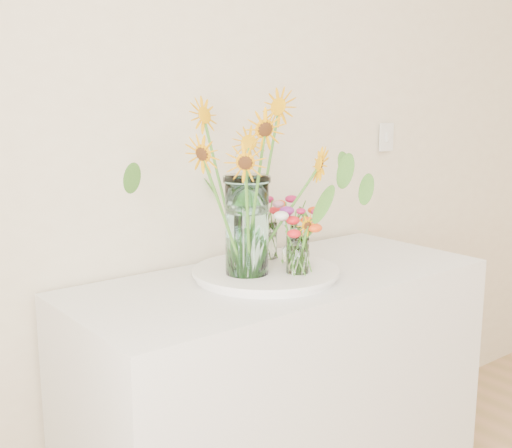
% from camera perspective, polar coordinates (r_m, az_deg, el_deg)
% --- Properties ---
extents(counter, '(1.40, 0.60, 0.90)m').
position_cam_1_polar(counter, '(2.25, 2.22, -15.68)').
color(counter, white).
rests_on(counter, ground_plane).
extents(tray, '(0.44, 0.44, 0.02)m').
position_cam_1_polar(tray, '(2.05, 0.87, -4.49)').
color(tray, white).
rests_on(tray, counter).
extents(mason_jar, '(0.16, 0.16, 0.31)m').
position_cam_1_polar(mason_jar, '(1.96, -0.81, -0.16)').
color(mason_jar, '#BFF8F9').
rests_on(mason_jar, tray).
extents(sunflower_bouquet, '(0.96, 0.96, 0.58)m').
position_cam_1_polar(sunflower_bouquet, '(1.94, -0.82, 3.76)').
color(sunflower_bouquet, '#EC9F04').
rests_on(sunflower_bouquet, tray).
extents(small_vase_a, '(0.08, 0.08, 0.12)m').
position_cam_1_polar(small_vase_a, '(1.99, 3.71, -2.81)').
color(small_vase_a, white).
rests_on(small_vase_a, tray).
extents(wildflower_posy_a, '(0.18, 0.18, 0.21)m').
position_cam_1_polar(wildflower_posy_a, '(1.98, 3.73, -1.54)').
color(wildflower_posy_a, '#FB4B15').
rests_on(wildflower_posy_a, tray).
extents(small_vase_b, '(0.12, 0.12, 0.13)m').
position_cam_1_polar(small_vase_b, '(2.09, 3.57, -1.97)').
color(small_vase_b, white).
rests_on(small_vase_b, tray).
extents(wildflower_posy_b, '(0.23, 0.23, 0.22)m').
position_cam_1_polar(wildflower_posy_b, '(2.08, 3.58, -0.76)').
color(wildflower_posy_b, '#FB4B15').
rests_on(wildflower_posy_b, tray).
extents(small_vase_c, '(0.08, 0.08, 0.13)m').
position_cam_1_polar(small_vase_c, '(2.17, 0.92, -1.51)').
color(small_vase_c, white).
rests_on(small_vase_c, tray).
extents(wildflower_posy_c, '(0.18, 0.18, 0.22)m').
position_cam_1_polar(wildflower_posy_c, '(2.16, 0.92, -0.34)').
color(wildflower_posy_c, '#FB4B15').
rests_on(wildflower_posy_c, tray).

